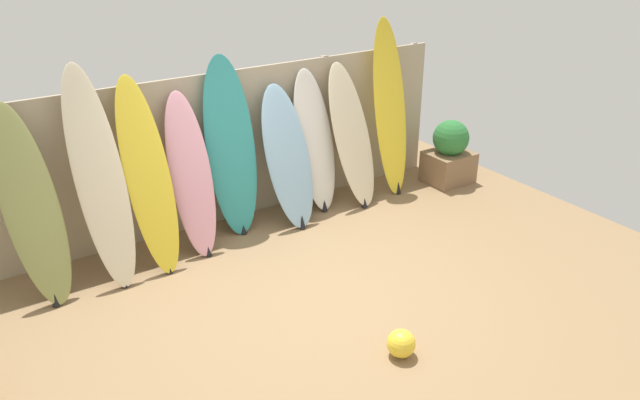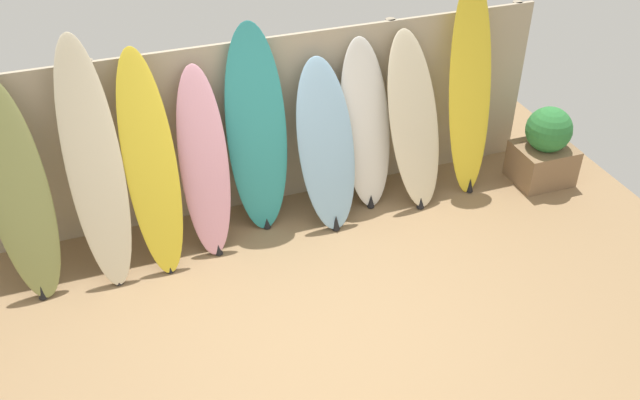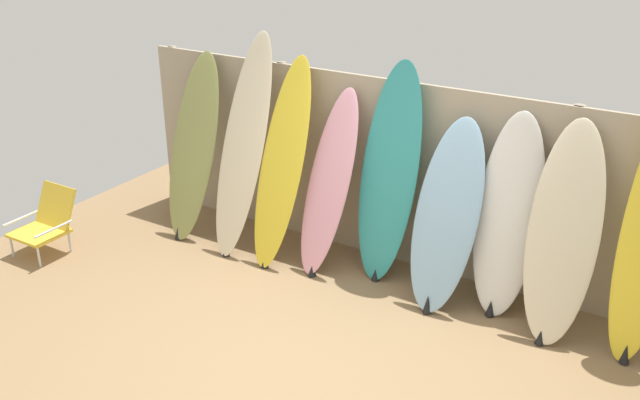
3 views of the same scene
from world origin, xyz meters
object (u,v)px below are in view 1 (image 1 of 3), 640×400
beach_ball (401,343)px  surfboard_cream_7 (352,136)px  surfboard_yellow_2 (148,177)px  surfboard_skyblue_5 (288,158)px  surfboard_cream_1 (100,179)px  surfboard_white_6 (315,142)px  surfboard_teal_4 (231,148)px  surfboard_olive_0 (31,206)px  planter_box (449,154)px  surfboard_pink_3 (191,175)px  surfboard_yellow_8 (390,109)px

beach_ball → surfboard_cream_7: bearing=61.8°
surfboard_cream_7 → beach_ball: bearing=-118.2°
surfboard_yellow_2 → surfboard_skyblue_5: surfboard_yellow_2 is taller
surfboard_cream_1 → surfboard_yellow_2: (0.47, -0.02, -0.09)m
surfboard_cream_1 → surfboard_white_6: bearing=4.0°
surfboard_white_6 → surfboard_teal_4: bearing=179.6°
surfboard_cream_1 → surfboard_cream_7: 3.11m
surfboard_olive_0 → surfboard_teal_4: size_ratio=0.92×
surfboard_yellow_2 → surfboard_white_6: 2.17m
surfboard_skyblue_5 → surfboard_yellow_2: bearing=-178.7°
surfboard_white_6 → beach_ball: size_ratio=7.06×
surfboard_olive_0 → surfboard_white_6: surfboard_olive_0 is taller
surfboard_white_6 → beach_ball: 3.14m
surfboard_yellow_2 → surfboard_teal_4: bearing=11.2°
planter_box → surfboard_pink_3: bearing=176.4°
surfboard_yellow_2 → surfboard_teal_4: 1.06m
surfboard_teal_4 → beach_ball: surfboard_teal_4 is taller
surfboard_skyblue_5 → surfboard_cream_7: size_ratio=0.93×
surfboard_pink_3 → beach_ball: surfboard_pink_3 is taller
surfboard_yellow_2 → surfboard_pink_3: surfboard_yellow_2 is taller
surfboard_yellow_8 → planter_box: 1.13m
surfboard_yellow_2 → surfboard_skyblue_5: size_ratio=1.20×
surfboard_cream_1 → surfboard_teal_4: (1.50, 0.19, -0.05)m
surfboard_white_6 → surfboard_cream_7: bearing=-12.0°
surfboard_cream_1 → planter_box: surfboard_cream_1 is taller
surfboard_pink_3 → surfboard_yellow_8: (2.79, 0.07, 0.25)m
surfboard_olive_0 → beach_ball: 3.62m
surfboard_olive_0 → surfboard_cream_1: surfboard_cream_1 is taller
surfboard_olive_0 → surfboard_cream_1: bearing=-0.5°
surfboard_white_6 → surfboard_yellow_8: size_ratio=0.78×
surfboard_teal_4 → surfboard_skyblue_5: (0.64, -0.17, -0.20)m
surfboard_yellow_2 → surfboard_white_6: bearing=5.3°
surfboard_yellow_2 → beach_ball: surfboard_yellow_2 is taller
surfboard_cream_7 → surfboard_yellow_8: size_ratio=0.79×
surfboard_cream_7 → beach_ball: (-1.49, -2.78, -0.75)m
surfboard_cream_1 → surfboard_pink_3: size_ratio=1.24×
surfboard_white_6 → planter_box: size_ratio=1.98×
surfboard_yellow_2 → surfboard_teal_4: surfboard_teal_4 is taller
surfboard_skyblue_5 → beach_ball: (-0.53, -2.72, -0.68)m
surfboard_cream_1 → surfboard_yellow_2: size_ratio=1.09×
surfboard_pink_3 → beach_ball: (0.67, -2.75, -0.73)m
surfboard_yellow_2 → surfboard_cream_1: bearing=178.0°
surfboard_teal_4 → surfboard_cream_7: 1.61m
surfboard_cream_1 → beach_ball: (1.62, -2.70, -0.93)m
surfboard_olive_0 → surfboard_yellow_8: size_ratio=0.83×
surfboard_skyblue_5 → surfboard_white_6: (0.48, 0.16, 0.05)m
surfboard_cream_1 → surfboard_pink_3: bearing=3.0°
surfboard_teal_4 → planter_box: bearing=-6.8°
surfboard_yellow_2 → surfboard_pink_3: bearing=7.9°
surfboard_teal_4 → surfboard_pink_3: bearing=-165.9°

